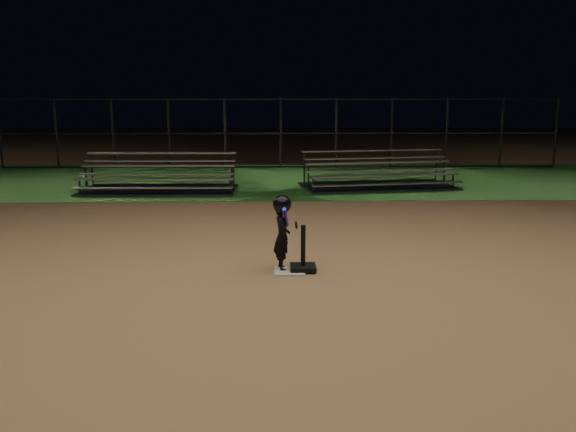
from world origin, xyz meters
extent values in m
plane|color=#9E7247|center=(0.00, 0.00, 0.00)|extent=(80.00, 80.00, 0.00)
cube|color=#1F4D19|center=(0.00, 10.00, 0.01)|extent=(60.00, 8.00, 0.01)
cube|color=beige|center=(0.00, 0.00, 0.01)|extent=(0.45, 0.45, 0.02)
cube|color=black|center=(0.21, 0.05, 0.05)|extent=(0.38, 0.38, 0.06)
cylinder|color=black|center=(0.21, 0.05, 0.39)|extent=(0.07, 0.07, 0.62)
imported|color=black|center=(-0.11, 0.11, 0.51)|extent=(0.32, 0.42, 1.03)
sphere|color=black|center=(-0.11, 0.11, 1.01)|extent=(0.28, 0.28, 0.28)
cylinder|color=#1E1AE3|center=(-0.06, -0.04, 0.84)|extent=(0.11, 0.51, 0.38)
cylinder|color=black|center=(0.10, 0.08, 0.70)|extent=(0.05, 0.19, 0.14)
cube|color=silver|center=(-3.39, 7.15, 0.42)|extent=(4.16, 0.29, 0.04)
cube|color=silver|center=(-3.40, 6.86, 0.23)|extent=(4.16, 0.29, 0.03)
cube|color=silver|center=(-3.39, 7.72, 0.71)|extent=(4.16, 0.29, 0.04)
cube|color=silver|center=(-3.39, 7.43, 0.52)|extent=(4.16, 0.29, 0.03)
cube|color=silver|center=(-3.38, 8.29, 1.00)|extent=(4.16, 0.29, 0.04)
cube|color=silver|center=(-3.39, 8.00, 0.81)|extent=(4.16, 0.29, 0.03)
cube|color=#38383D|center=(-3.39, 7.72, 0.03)|extent=(4.17, 2.06, 0.06)
cube|color=silver|center=(2.82, 7.69, 0.42)|extent=(4.20, 0.92, 0.04)
cube|color=silver|center=(2.86, 7.40, 0.23)|extent=(4.20, 0.92, 0.03)
cube|color=silver|center=(2.73, 8.26, 0.72)|extent=(4.20, 0.92, 0.04)
cube|color=silver|center=(2.77, 7.97, 0.53)|extent=(4.20, 0.92, 0.03)
cube|color=silver|center=(2.63, 8.83, 1.01)|extent=(4.20, 0.92, 0.04)
cube|color=silver|center=(2.68, 8.54, 0.82)|extent=(4.20, 0.92, 0.03)
cube|color=#38383D|center=(2.73, 8.26, 0.03)|extent=(4.49, 2.70, 0.06)
cube|color=#38383D|center=(0.00, 13.00, 0.05)|extent=(20.00, 0.05, 0.05)
cube|color=#38383D|center=(0.00, 13.00, 1.25)|extent=(20.00, 0.05, 0.05)
cube|color=#38383D|center=(0.00, 13.00, 2.45)|extent=(20.00, 0.05, 0.05)
cylinder|color=#38383D|center=(-10.00, 13.00, 1.25)|extent=(0.08, 0.08, 2.50)
cylinder|color=#38383D|center=(-5.00, 13.00, 1.25)|extent=(0.08, 0.08, 2.50)
cylinder|color=#38383D|center=(0.00, 13.00, 1.25)|extent=(0.08, 0.08, 2.50)
cylinder|color=#38383D|center=(5.00, 13.00, 1.25)|extent=(0.08, 0.08, 2.50)
cylinder|color=#38383D|center=(10.00, 13.00, 1.25)|extent=(0.08, 0.08, 2.50)
camera|label=1|loc=(-0.21, -8.54, 2.58)|focal=37.16mm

